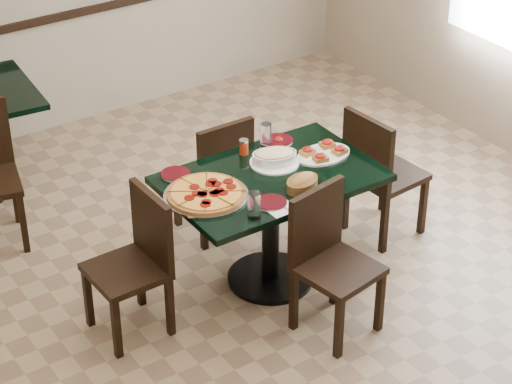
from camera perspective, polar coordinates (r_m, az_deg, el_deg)
floor at (r=6.10m, az=0.85°, el=-5.82°), size 5.50×5.50×0.00m
main_table at (r=5.89m, az=0.86°, el=-0.59°), size 1.24×0.80×0.75m
chair_far at (r=6.38m, az=-2.19°, el=1.17°), size 0.40×0.40×0.86m
chair_near at (r=5.61m, az=4.16°, el=-3.55°), size 0.47×0.47×0.87m
chair_right at (r=6.41m, az=6.98°, el=1.32°), size 0.45×0.45×0.90m
chair_left at (r=5.62m, az=-6.77°, el=-3.70°), size 0.41×0.41×0.86m
pepperoni_pizza at (r=5.60m, az=-2.87°, el=-0.09°), size 0.48×0.48×0.04m
lasagna_casserole at (r=5.90m, az=1.06°, el=2.02°), size 0.31×0.30×0.09m
bread_basket at (r=5.66m, az=2.66°, el=0.54°), size 0.25×0.20×0.09m
bruschetta_platter at (r=6.01m, az=3.88°, el=2.28°), size 0.36×0.25×0.05m
side_plate_near at (r=5.53m, az=0.88°, el=-0.61°), size 0.18×0.18×0.02m
side_plate_far_r at (r=6.15m, az=1.28°, el=2.97°), size 0.18×0.18×0.03m
side_plate_far_l at (r=5.82m, az=-4.61°, el=1.04°), size 0.17×0.17×0.02m
napkin_setting at (r=5.50m, az=1.37°, el=-0.89°), size 0.16×0.16×0.01m
water_glass_a at (r=6.08m, az=0.57°, el=3.29°), size 0.07×0.07×0.15m
water_glass_b at (r=5.37m, az=-0.11°, el=-0.77°), size 0.07×0.07×0.16m
pepper_shaker at (r=6.00m, az=-0.70°, el=2.61°), size 0.06×0.06×0.10m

